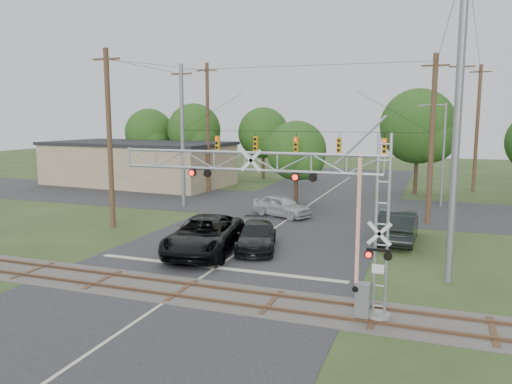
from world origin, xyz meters
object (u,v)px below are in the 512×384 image
(crossing_gantry, at_px, (295,201))
(streetlight, at_px, (442,149))
(commercial_building, at_px, (138,163))
(car_dark, at_px, (256,236))
(traffic_signal_span, at_px, (309,139))
(pickup_black, at_px, (204,235))
(sedan_silver, at_px, (282,206))

(crossing_gantry, xyz_separation_m, streetlight, (5.17, 25.42, 0.50))
(crossing_gantry, bearing_deg, commercial_building, 131.64)
(car_dark, distance_m, commercial_building, 30.32)
(traffic_signal_span, height_order, streetlight, traffic_signal_span)
(car_dark, xyz_separation_m, commercial_building, (-21.53, 21.30, 1.59))
(car_dark, relative_size, streetlight, 0.61)
(pickup_black, xyz_separation_m, sedan_silver, (0.99, 11.06, -0.18))
(car_dark, height_order, sedan_silver, sedan_silver)
(crossing_gantry, xyz_separation_m, commercial_building, (-25.89, 29.12, -1.89))
(crossing_gantry, height_order, streetlight, streetlight)
(pickup_black, xyz_separation_m, streetlight, (11.94, 19.27, 3.75))
(car_dark, bearing_deg, sedan_silver, 82.68)
(commercial_building, relative_size, streetlight, 2.44)
(traffic_signal_span, relative_size, sedan_silver, 4.12)
(pickup_black, xyz_separation_m, commercial_building, (-19.13, 22.97, 1.36))
(crossing_gantry, distance_m, commercial_building, 39.01)
(car_dark, xyz_separation_m, sedan_silver, (-1.41, 9.39, 0.05))
(traffic_signal_span, height_order, sedan_silver, traffic_signal_span)
(commercial_building, bearing_deg, car_dark, -40.37)
(pickup_black, relative_size, car_dark, 1.37)
(commercial_building, bearing_deg, sedan_silver, -26.30)
(streetlight, bearing_deg, car_dark, -118.46)
(crossing_gantry, height_order, car_dark, crossing_gantry)
(crossing_gantry, distance_m, pickup_black, 9.71)
(traffic_signal_span, distance_m, sedan_silver, 5.29)
(car_dark, height_order, streetlight, streetlight)
(traffic_signal_span, relative_size, commercial_building, 0.94)
(car_dark, bearing_deg, crossing_gantry, -76.74)
(car_dark, bearing_deg, streetlight, 45.66)
(crossing_gantry, bearing_deg, sedan_silver, 108.55)
(crossing_gantry, relative_size, pickup_black, 1.54)
(car_dark, relative_size, sedan_silver, 1.10)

